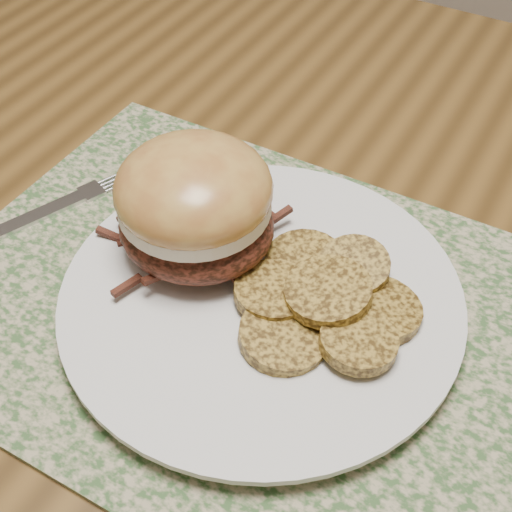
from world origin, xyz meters
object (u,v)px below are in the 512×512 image
Objects in this scene: dining_table at (229,309)px; fork at (46,212)px; dinner_plate at (261,300)px; pork_sandwich at (195,205)px.

dining_table is 9.79× the size of fork.
dinner_plate is 0.08m from pork_sandwich.
dining_table is at bearing 41.41° from fork.
pork_sandwich is (-0.00, -0.03, 0.14)m from dining_table.
dinner_plate is 0.20m from fork.
fork reaches higher than dining_table.
pork_sandwich is at bearing 29.44° from fork.
dinner_plate is 1.98× the size of pork_sandwich.
pork_sandwich is 0.86× the size of fork.
dinner_plate is at bearing -39.49° from dining_table.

